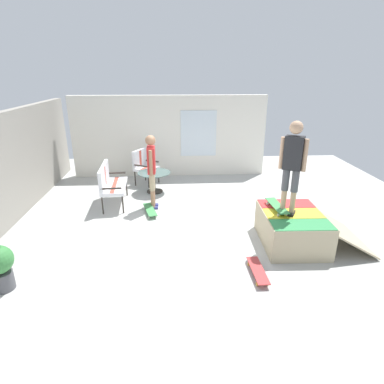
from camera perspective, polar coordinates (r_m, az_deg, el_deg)
The scene contains 11 objects.
ground_plane at distance 7.03m, azimuth 0.05°, elevation -6.60°, with size 12.00×12.00×0.10m, color #B2B2AD.
house_facade at distance 10.22m, azimuth -3.94°, elevation 9.80°, with size 0.23×6.00×2.49m.
skate_ramp at distance 6.56m, azimuth 17.55°, elevation -6.15°, with size 1.48×2.00×0.64m.
patio_bench at distance 8.20m, azimuth -14.42°, elevation 1.85°, with size 1.28×0.62×1.02m.
patio_chair_near_house at distance 9.59m, azimuth -8.66°, elevation 4.97°, with size 0.81×0.78×1.02m.
patio_table at distance 8.92m, azimuth -6.70°, elevation 2.47°, with size 0.90×0.90×0.57m.
person_watching at distance 7.69m, azimuth -7.18°, elevation 4.58°, with size 0.48×0.24×1.80m.
person_skater at distance 6.02m, azimuth 17.39°, elevation 5.19°, with size 0.35×0.43×1.74m.
skateboard_by_bench at distance 7.70m, azimuth -7.46°, elevation -3.14°, with size 0.82×0.40×0.10m.
skateboard_spare at distance 5.57m, azimuth 11.58°, elevation -13.47°, with size 0.80×0.22×0.10m.
skateboard_on_ramp at distance 6.43m, azimuth 14.82°, elevation -2.41°, with size 0.81×0.26×0.10m.
Camera 1 is at (-6.24, 0.35, 3.18)m, focal length 30.09 mm.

